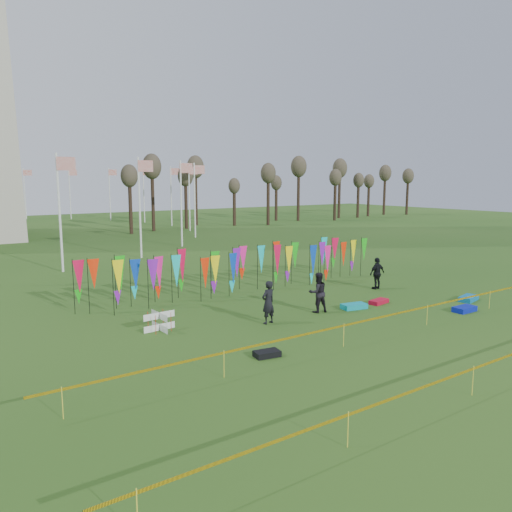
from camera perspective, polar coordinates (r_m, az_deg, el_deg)
ground at (r=21.49m, az=11.46°, el=-8.37°), size 160.00×160.00×0.00m
banner_row at (r=27.89m, az=-1.05°, el=-0.89°), size 18.64×0.64×2.47m
caution_tape_near at (r=20.39m, az=13.36°, el=-7.09°), size 26.00×0.02×0.90m
caution_tape_far at (r=17.49m, az=26.46°, el=-10.47°), size 26.00×0.02×0.90m
tree_line at (r=74.72m, az=4.39°, el=8.66°), size 53.92×1.92×7.84m
box_kite at (r=21.33m, az=-10.98°, el=-7.36°), size 0.72×0.72×0.80m
person_left at (r=21.84m, az=1.40°, el=-5.31°), size 0.77×0.62×1.91m
person_mid at (r=23.86m, az=7.08°, el=-4.15°), size 1.04×0.77×1.92m
person_right at (r=29.49m, az=13.68°, el=-1.93°), size 1.10×0.65×1.84m
kite_bag_turquoise at (r=24.96m, az=11.14°, el=-5.65°), size 1.32×0.83×0.25m
kite_bag_blue at (r=25.98m, az=22.72°, el=-5.61°), size 1.18×0.62×0.25m
kite_bag_red at (r=26.25m, az=13.86°, el=-5.08°), size 1.20×0.70×0.21m
kite_bag_black at (r=18.13m, az=1.26°, el=-11.10°), size 0.99×0.67×0.21m
kite_bag_teal at (r=28.33m, az=23.11°, el=-4.47°), size 1.41×0.90×0.25m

